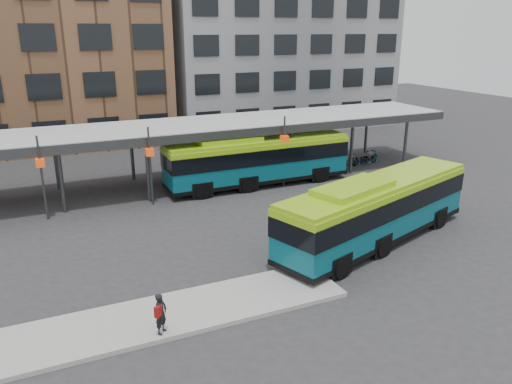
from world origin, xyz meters
name	(u,v)px	position (x,y,z in m)	size (l,w,h in m)	color
ground	(265,259)	(0.00, 0.00, 0.00)	(120.00, 120.00, 0.00)	#28282B
boarding_island	(167,316)	(-5.50, -3.00, 0.09)	(14.00, 3.00, 0.18)	gray
canopy	(182,129)	(-0.06, 12.87, 3.91)	(40.00, 6.53, 4.80)	#999B9E
building_brick	(6,20)	(-10.00, 32.00, 11.00)	(26.00, 14.00, 22.00)	brown
building_grey	(272,31)	(16.00, 32.00, 10.00)	(24.00, 14.00, 20.00)	slate
bus_front	(377,208)	(5.85, -0.51, 1.80)	(12.72, 6.46, 3.45)	#084E5D
bus_rear	(257,159)	(4.51, 10.75, 1.83)	(12.77, 2.95, 3.52)	#084E5D
pedestrian	(161,314)	(-5.96, -4.14, 0.94)	(0.64, 0.64, 1.50)	black
bike_rack	(352,160)	(13.25, 12.07, 0.49)	(5.88, 1.29, 1.07)	slate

